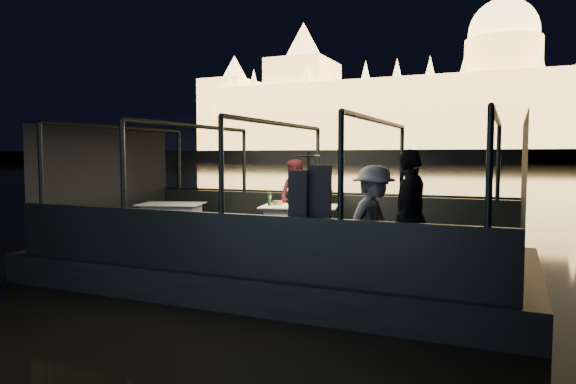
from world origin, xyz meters
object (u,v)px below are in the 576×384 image
at_px(person_woman_coral, 320,203).
at_px(person_man_maroon, 296,202).
at_px(chair_port_left, 294,218).
at_px(passenger_stripe, 374,220).
at_px(chair_port_right, 311,219).
at_px(dining_table_aft, 172,218).
at_px(coat_stand, 308,215).
at_px(passenger_dark, 410,221).
at_px(wine_bottle, 269,198).
at_px(dining_table_central, 300,225).

height_order(person_woman_coral, person_man_maroon, person_man_maroon).
xyz_separation_m(chair_port_left, passenger_stripe, (2.38, -2.80, 0.40)).
distance_m(chair_port_left, person_woman_coral, 0.61).
bearing_deg(chair_port_right, person_woman_coral, 98.29).
height_order(chair_port_left, chair_port_right, chair_port_right).
bearing_deg(dining_table_aft, person_man_maroon, 18.78).
bearing_deg(coat_stand, dining_table_aft, 149.32).
distance_m(chair_port_left, passenger_dark, 4.02).
height_order(dining_table_aft, wine_bottle, wine_bottle).
relative_size(person_man_maroon, passenger_dark, 0.91).
distance_m(dining_table_central, coat_stand, 2.79).
bearing_deg(passenger_stripe, passenger_dark, -72.15).
relative_size(dining_table_aft, wine_bottle, 4.26).
bearing_deg(passenger_dark, chair_port_right, -136.64).
xyz_separation_m(person_woman_coral, wine_bottle, (-0.67, -1.00, 0.17)).
height_order(chair_port_right, coat_stand, coat_stand).
height_order(passenger_dark, wine_bottle, passenger_dark).
bearing_deg(coat_stand, passenger_stripe, 17.31).
xyz_separation_m(chair_port_left, chair_port_right, (0.42, -0.14, 0.00)).
relative_size(person_woman_coral, wine_bottle, 4.83).
height_order(person_woman_coral, passenger_stripe, passenger_stripe).
relative_size(coat_stand, passenger_stripe, 1.10).
relative_size(chair_port_left, passenger_dark, 0.44).
bearing_deg(coat_stand, dining_table_central, 114.93).
bearing_deg(person_woman_coral, wine_bottle, -135.69).
distance_m(dining_table_central, chair_port_left, 0.69).
bearing_deg(person_man_maroon, wine_bottle, -82.86).
bearing_deg(dining_table_aft, dining_table_central, 0.61).
xyz_separation_m(chair_port_right, passenger_stripe, (1.96, -2.66, 0.40)).
relative_size(dining_table_aft, person_man_maroon, 0.80).
distance_m(chair_port_right, passenger_stripe, 3.33).
xyz_separation_m(chair_port_right, coat_stand, (1.10, -2.93, 0.45)).
relative_size(chair_port_right, coat_stand, 0.55).
distance_m(chair_port_right, passenger_dark, 3.63).
relative_size(dining_table_central, coat_stand, 0.82).
xyz_separation_m(dining_table_aft, wine_bottle, (2.41, -0.13, 0.53)).
xyz_separation_m(chair_port_right, person_woman_coral, (0.05, 0.39, 0.30)).
bearing_deg(passenger_stripe, person_woman_coral, 47.78).
height_order(chair_port_left, person_woman_coral, person_woman_coral).
xyz_separation_m(chair_port_left, wine_bottle, (-0.20, -0.75, 0.47)).
xyz_separation_m(coat_stand, person_man_maroon, (-1.58, 3.32, -0.15)).
bearing_deg(wine_bottle, chair_port_left, 75.13).
height_order(coat_stand, person_man_maroon, coat_stand).
bearing_deg(dining_table_central, wine_bottle, -163.68).
relative_size(coat_stand, person_man_maroon, 1.07).
relative_size(dining_table_aft, passenger_stripe, 0.83).
distance_m(coat_stand, passenger_stripe, 0.90).
height_order(passenger_stripe, wine_bottle, passenger_stripe).
distance_m(chair_port_right, person_man_maroon, 0.69).
relative_size(dining_table_aft, chair_port_left, 1.66).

